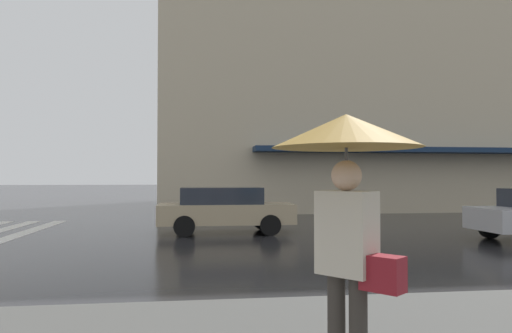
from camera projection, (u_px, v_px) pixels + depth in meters
The scene contains 3 objects.
haussmann_block_corner at pixel (391, 30), 30.81m from camera, with size 16.39×28.68×23.10m.
car_champagne at pixel (225, 209), 14.57m from camera, with size 1.85×4.10×1.41m.
pedestrian_by_billboard at pixel (347, 166), 3.40m from camera, with size 1.08×1.08×2.01m.
Camera 1 is at (-9.10, -5.59, 1.70)m, focal length 33.27 mm.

